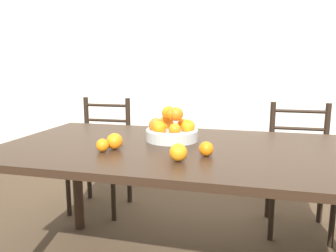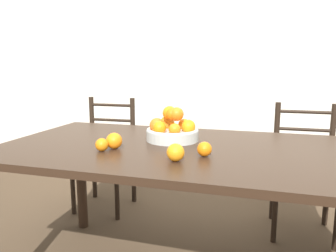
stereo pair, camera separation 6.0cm
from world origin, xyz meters
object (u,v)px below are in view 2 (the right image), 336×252
Objects in this scene: orange_loose_3 at (114,141)px; chair_right at (304,170)px; orange_loose_0 at (176,152)px; orange_loose_1 at (204,149)px; chair_left at (106,154)px; fruit_bowl at (172,129)px; orange_loose_2 at (102,145)px.

chair_right is (0.99, 0.96, -0.36)m from orange_loose_3.
orange_loose_0 is 0.97× the size of orange_loose_3.
chair_right is (0.65, 1.08, -0.36)m from orange_loose_0.
orange_loose_1 is 1.43m from chair_left.
orange_loose_3 is at bearing -136.73° from chair_right.
fruit_bowl is 0.34m from orange_loose_3.
orange_loose_1 is (0.23, -0.28, -0.03)m from fruit_bowl.
chair_left and chair_right have the same top height.
orange_loose_2 is 1.49m from chair_right.
orange_loose_1 is at bearing -50.25° from fruit_bowl.
orange_loose_2 is (-0.26, -0.32, -0.03)m from fruit_bowl.
orange_loose_3 reaches higher than orange_loose_1.
chair_left is at bearing 137.81° from fruit_bowl.
orange_loose_3 is (0.04, 0.06, 0.01)m from orange_loose_2.
chair_right is at bearing 44.63° from orange_loose_2.
orange_loose_3 is 1.42m from chair_right.
orange_loose_0 is 0.39m from orange_loose_2.
chair_left is at bearing 116.58° from orange_loose_2.
chair_right is (1.03, 1.02, -0.35)m from orange_loose_2.
orange_loose_1 is 0.07× the size of chair_left.
orange_loose_1 is at bearing -45.48° from chair_left.
fruit_bowl reaches higher than orange_loose_2.
orange_loose_3 is at bearing 178.34° from orange_loose_1.
chair_left is at bearing 179.33° from chair_right.
orange_loose_2 is 0.07× the size of chair_right.
orange_loose_0 reaches higher than orange_loose_1.
chair_left is at bearing 129.48° from orange_loose_0.
orange_loose_0 reaches higher than orange_loose_2.
fruit_bowl is 0.31× the size of chair_left.
fruit_bowl is 1.10m from chair_right.
fruit_bowl is at bearing -43.41° from chair_left.
orange_loose_0 is 1.31m from chair_right.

